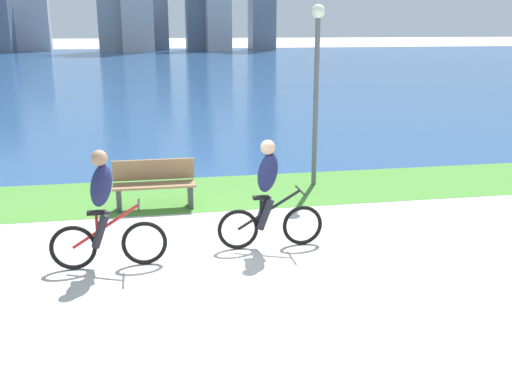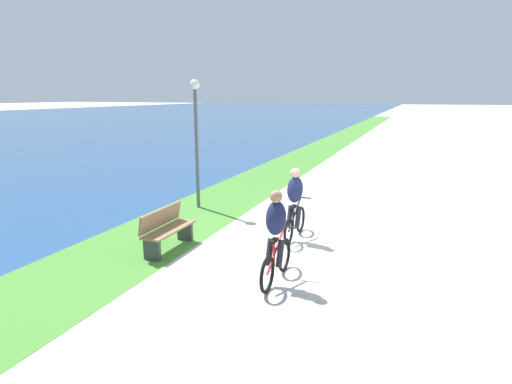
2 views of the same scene
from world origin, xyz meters
name	(u,v)px [view 2 (image 2 of 2)]	position (x,y,z in m)	size (l,w,h in m)	color
ground_plane	(290,251)	(0.00, 0.00, 0.00)	(300.00, 300.00, 0.00)	#B2AFA8
grass_strip_bayside	(158,233)	(0.00, 3.31, 0.00)	(120.00, 2.56, 0.01)	#478433
cyclist_lead	(295,204)	(0.80, 0.13, 0.83)	(1.63, 0.52, 1.67)	black
cyclist_trailing	(276,237)	(-1.58, -0.21, 0.84)	(1.61, 0.52, 1.68)	black
bench_near_path	(167,229)	(-0.85, 2.50, 0.45)	(1.50, 0.47, 0.90)	olive
lamppost_tall	(196,125)	(2.53, 3.58, 2.43)	(0.28, 0.28, 3.68)	#595960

